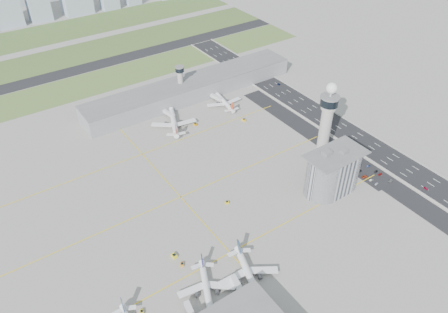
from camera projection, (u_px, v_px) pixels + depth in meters
ground at (253, 199)px, 300.71m from camera, size 1000.00×1000.00×0.00m
grass_strip_0 at (101, 81)px, 439.27m from camera, size 480.00×50.00×0.08m
grass_strip_1 at (76, 55)px, 488.46m from camera, size 480.00×60.00×0.08m
grass_strip_2 at (54, 33)px, 540.93m from camera, size 480.00×70.00×0.08m
runway at (88, 67)px, 463.52m from camera, size 480.00×22.00×0.10m
highway at (366, 144)px, 352.36m from camera, size 28.00×500.00×0.10m
barrier_left at (354, 149)px, 345.73m from camera, size 0.60×500.00×1.20m
barrier_right at (377, 138)px, 358.31m from camera, size 0.60×500.00×1.20m
landside_road at (354, 161)px, 334.57m from camera, size 18.00×260.00×0.08m
parking_lot at (364, 170)px, 325.79m from camera, size 20.00×44.00×0.10m
taxiway_line_h_0 at (230, 253)px, 263.06m from camera, size 260.00×0.60×0.01m
taxiway_line_h_1 at (181, 197)px, 302.41m from camera, size 260.00×0.60×0.01m
taxiway_line_h_2 at (142, 154)px, 341.76m from camera, size 260.00×0.60×0.01m
taxiway_line_v at (181, 197)px, 302.41m from camera, size 0.60×260.00×0.01m
control_tower at (327, 119)px, 317.06m from camera, size 14.00×14.00×64.50m
secondary_tower at (180, 80)px, 401.17m from camera, size 8.60×8.60×31.90m
admin_building at (333, 172)px, 300.36m from camera, size 42.00×24.00×33.50m
terminal_pier at (191, 88)px, 410.96m from camera, size 210.00×32.00×15.80m
airplane_near_b at (207, 287)px, 237.28m from camera, size 45.45×48.38×10.76m
airplane_near_c at (249, 273)px, 244.16m from camera, size 46.15×50.31×11.69m
airplane_far_a at (173, 119)px, 370.59m from camera, size 53.76×57.34×12.80m
airplane_far_b at (224, 99)px, 399.08m from camera, size 40.03×44.90×11.14m
jet_bridge_near_2 at (244, 297)px, 235.16m from camera, size 5.39×14.31×5.70m
jet_bridge_far_0 at (164, 112)px, 386.46m from camera, size 5.39×14.31×5.70m
jet_bridge_far_1 at (211, 96)px, 408.92m from camera, size 5.39×14.31×5.70m
tug_0 at (142, 312)px, 230.29m from camera, size 2.73×3.35×1.69m
tug_1 at (174, 256)px, 259.97m from camera, size 2.84×3.88×2.14m
tug_2 at (182, 264)px, 255.19m from camera, size 3.22×3.52×1.69m
tug_3 at (227, 202)px, 297.06m from camera, size 3.32×2.79×1.64m
tug_4 at (195, 124)px, 374.10m from camera, size 2.74×3.54×1.86m
tug_5 at (244, 120)px, 379.60m from camera, size 2.38×3.46×2.01m
car_lot_0 at (376, 184)px, 312.74m from camera, size 3.60×1.91×1.16m
car_lot_1 at (371, 180)px, 316.09m from camera, size 3.71×1.37×1.21m
car_lot_2 at (365, 177)px, 318.94m from camera, size 4.89×2.71×1.29m
car_lot_3 at (360, 171)px, 324.06m from camera, size 3.95×1.74×1.13m
car_lot_4 at (352, 166)px, 328.81m from camera, size 4.00×2.07×1.30m
car_lot_5 at (340, 159)px, 335.42m from camera, size 3.93×1.93×1.24m
car_lot_6 at (391, 181)px, 315.40m from camera, size 4.44×2.47×1.17m
car_lot_7 at (380, 174)px, 321.39m from camera, size 4.01×2.02×1.12m
car_lot_8 at (376, 171)px, 323.84m from camera, size 3.75×1.91×1.22m
car_lot_9 at (368, 166)px, 329.03m from camera, size 3.39×1.40×1.09m
car_lot_10 at (356, 160)px, 335.01m from camera, size 4.79×2.75×1.26m
car_lot_11 at (348, 155)px, 340.05m from camera, size 3.81×1.71×1.08m
car_hw_0 at (426, 188)px, 308.71m from camera, size 1.54×3.35×1.11m
car_hw_1 at (330, 121)px, 378.53m from camera, size 1.92×3.99×1.26m
car_hw_2 at (279, 84)px, 432.50m from camera, size 1.90×3.95×1.08m
car_hw_4 at (230, 64)px, 468.15m from camera, size 1.64×3.70×1.24m
skyline_bldg_7 at (2, 1)px, 541.98m from camera, size 35.76×28.61×61.22m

